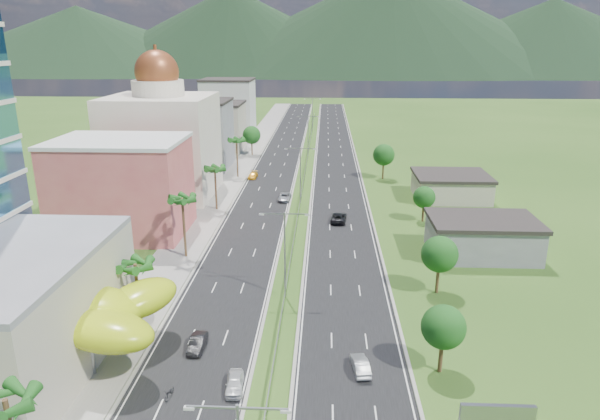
# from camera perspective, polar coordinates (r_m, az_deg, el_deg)

# --- Properties ---
(ground) EXTENTS (500.00, 500.00, 0.00)m
(ground) POSITION_cam_1_polar(r_m,az_deg,el_deg) (58.54, -2.33, -13.61)
(ground) COLOR #2D5119
(ground) RESTS_ON ground
(road_left) EXTENTS (11.00, 260.00, 0.04)m
(road_left) POSITION_cam_1_polar(r_m,az_deg,el_deg) (143.60, -2.21, 5.45)
(road_left) COLOR black
(road_left) RESTS_ON ground
(road_right) EXTENTS (11.00, 260.00, 0.04)m
(road_right) POSITION_cam_1_polar(r_m,az_deg,el_deg) (143.11, 3.81, 5.38)
(road_right) COLOR black
(road_right) RESTS_ON ground
(sidewalk_left) EXTENTS (7.00, 260.00, 0.12)m
(sidewalk_left) POSITION_cam_1_polar(r_m,az_deg,el_deg) (144.71, -5.98, 5.47)
(sidewalk_left) COLOR gray
(sidewalk_left) RESTS_ON ground
(median_guardrail) EXTENTS (0.10, 216.06, 0.76)m
(median_guardrail) POSITION_cam_1_polar(r_m,az_deg,el_deg) (125.49, 0.51, 3.94)
(median_guardrail) COLOR gray
(median_guardrail) RESTS_ON ground
(streetlight_median_b) EXTENTS (6.04, 0.25, 11.00)m
(streetlight_median_b) POSITION_cam_1_polar(r_m,az_deg,el_deg) (64.50, -1.64, -3.83)
(streetlight_median_b) COLOR gray
(streetlight_median_b) RESTS_ON ground
(streetlight_median_c) EXTENTS (6.04, 0.25, 11.00)m
(streetlight_median_c) POSITION_cam_1_polar(r_m,az_deg,el_deg) (102.69, 0.04, 4.36)
(streetlight_median_c) COLOR gray
(streetlight_median_c) RESTS_ON ground
(streetlight_median_d) EXTENTS (6.04, 0.25, 11.00)m
(streetlight_median_d) POSITION_cam_1_polar(r_m,az_deg,el_deg) (146.82, 0.87, 8.40)
(streetlight_median_d) COLOR gray
(streetlight_median_d) RESTS_ON ground
(streetlight_median_e) EXTENTS (6.04, 0.25, 11.00)m
(streetlight_median_e) POSITION_cam_1_polar(r_m,az_deg,el_deg) (191.35, 1.32, 10.56)
(streetlight_median_e) COLOR gray
(streetlight_median_e) RESTS_ON ground
(lime_canopy) EXTENTS (18.00, 15.00, 7.40)m
(lime_canopy) POSITION_cam_1_polar(r_m,az_deg,el_deg) (57.91, -23.21, -9.88)
(lime_canopy) COLOR #ACC413
(lime_canopy) RESTS_ON ground
(pink_shophouse) EXTENTS (20.00, 15.00, 15.00)m
(pink_shophouse) POSITION_cam_1_polar(r_m,az_deg,el_deg) (91.04, -18.43, 2.19)
(pink_shophouse) COLOR #C75153
(pink_shophouse) RESTS_ON ground
(domed_building) EXTENTS (20.00, 20.00, 28.70)m
(domed_building) POSITION_cam_1_polar(r_m,az_deg,el_deg) (111.44, -14.49, 7.28)
(domed_building) COLOR beige
(domed_building) RESTS_ON ground
(midrise_grey) EXTENTS (16.00, 15.00, 16.00)m
(midrise_grey) POSITION_cam_1_polar(r_m,az_deg,el_deg) (135.50, -10.94, 7.84)
(midrise_grey) COLOR gray
(midrise_grey) RESTS_ON ground
(midrise_beige) EXTENTS (16.00, 15.00, 13.00)m
(midrise_beige) POSITION_cam_1_polar(r_m,az_deg,el_deg) (156.93, -9.06, 8.69)
(midrise_beige) COLOR #BEB49C
(midrise_beige) RESTS_ON ground
(midrise_white) EXTENTS (16.00, 15.00, 18.00)m
(midrise_white) POSITION_cam_1_polar(r_m,az_deg,el_deg) (178.96, -7.62, 10.65)
(midrise_white) COLOR silver
(midrise_white) RESTS_ON ground
(shed_near) EXTENTS (15.00, 10.00, 5.00)m
(shed_near) POSITION_cam_1_polar(r_m,az_deg,el_deg) (83.18, 18.85, -2.91)
(shed_near) COLOR gray
(shed_near) RESTS_ON ground
(shed_far) EXTENTS (14.00, 12.00, 4.40)m
(shed_far) POSITION_cam_1_polar(r_m,az_deg,el_deg) (111.46, 15.77, 2.34)
(shed_far) COLOR #BEB49C
(shed_far) RESTS_ON ground
(palm_tree_a) EXTENTS (3.60, 3.60, 9.10)m
(palm_tree_a) POSITION_cam_1_polar(r_m,az_deg,el_deg) (41.01, -28.87, -17.85)
(palm_tree_a) COLOR #47301C
(palm_tree_a) RESTS_ON ground
(palm_tree_b) EXTENTS (3.60, 3.60, 8.10)m
(palm_tree_b) POSITION_cam_1_polar(r_m,az_deg,el_deg) (60.31, -17.16, -5.91)
(palm_tree_b) COLOR #47301C
(palm_tree_b) RESTS_ON ground
(palm_tree_c) EXTENTS (3.60, 3.60, 9.60)m
(palm_tree_c) POSITION_cam_1_polar(r_m,az_deg,el_deg) (77.75, -12.44, 0.90)
(palm_tree_c) COLOR #47301C
(palm_tree_c) RESTS_ON ground
(palm_tree_d) EXTENTS (3.60, 3.60, 8.60)m
(palm_tree_d) POSITION_cam_1_polar(r_m,az_deg,el_deg) (99.61, -9.07, 4.19)
(palm_tree_d) COLOR #47301C
(palm_tree_d) RESTS_ON ground
(palm_tree_e) EXTENTS (3.60, 3.60, 9.40)m
(palm_tree_e) POSITION_cam_1_polar(r_m,az_deg,el_deg) (123.51, -6.78, 7.25)
(palm_tree_e) COLOR #47301C
(palm_tree_e) RESTS_ON ground
(leafy_tree_lfar) EXTENTS (4.90, 4.90, 8.05)m
(leafy_tree_lfar) POSITION_cam_1_polar(r_m,az_deg,el_deg) (148.32, -5.19, 7.97)
(leafy_tree_lfar) COLOR #47301C
(leafy_tree_lfar) RESTS_ON ground
(leafy_tree_ra) EXTENTS (4.20, 4.20, 6.90)m
(leafy_tree_ra) POSITION_cam_1_polar(r_m,az_deg,el_deg) (52.85, 15.06, -11.98)
(leafy_tree_ra) COLOR #47301C
(leafy_tree_ra) RESTS_ON ground
(leafy_tree_rb) EXTENTS (4.55, 4.55, 7.47)m
(leafy_tree_rb) POSITION_cam_1_polar(r_m,az_deg,el_deg) (68.28, 14.67, -4.60)
(leafy_tree_rb) COLOR #47301C
(leafy_tree_rb) RESTS_ON ground
(leafy_tree_rc) EXTENTS (3.85, 3.85, 6.33)m
(leafy_tree_rc) POSITION_cam_1_polar(r_m,az_deg,el_deg) (95.10, 13.11, 1.32)
(leafy_tree_rc) COLOR #47301C
(leafy_tree_rc) RESTS_ON ground
(leafy_tree_rd) EXTENTS (4.90, 4.90, 8.05)m
(leafy_tree_rd) POSITION_cam_1_polar(r_m,az_deg,el_deg) (123.09, 8.92, 5.83)
(leafy_tree_rd) COLOR #47301C
(leafy_tree_rd) RESTS_ON ground
(mountain_ridge) EXTENTS (860.00, 140.00, 90.00)m
(mountain_ridge) POSITION_cam_1_polar(r_m,az_deg,el_deg) (503.80, 9.30, 13.98)
(mountain_ridge) COLOR black
(mountain_ridge) RESTS_ON ground
(car_white_near_left) EXTENTS (1.88, 4.00, 1.32)m
(car_white_near_left) POSITION_cam_1_polar(r_m,az_deg,el_deg) (51.27, -6.98, -17.85)
(car_white_near_left) COLOR silver
(car_white_near_left) RESTS_ON road_left
(car_dark_left) EXTENTS (1.44, 4.03, 1.32)m
(car_dark_left) POSITION_cam_1_polar(r_m,az_deg,el_deg) (57.54, -10.90, -13.73)
(car_dark_left) COLOR black
(car_dark_left) RESTS_ON road_left
(car_silver_mid_left) EXTENTS (2.55, 5.02, 1.36)m
(car_silver_mid_left) POSITION_cam_1_polar(r_m,az_deg,el_deg) (105.89, -1.66, 1.39)
(car_silver_mid_left) COLOR #96989D
(car_silver_mid_left) RESTS_ON road_left
(car_yellow_far_left) EXTENTS (2.00, 4.57, 1.30)m
(car_yellow_far_left) POSITION_cam_1_polar(r_m,az_deg,el_deg) (123.73, -5.04, 3.71)
(car_yellow_far_left) COLOR #F2AC1C
(car_yellow_far_left) RESTS_ON road_left
(car_silver_right) EXTENTS (1.93, 4.17, 1.33)m
(car_silver_right) POSITION_cam_1_polar(r_m,az_deg,el_deg) (53.57, 6.45, -16.10)
(car_silver_right) COLOR #A4A6AC
(car_silver_right) RESTS_ON road_right
(car_dark_far_right) EXTENTS (3.04, 5.64, 1.50)m
(car_dark_far_right) POSITION_cam_1_polar(r_m,az_deg,el_deg) (93.66, 4.15, -0.80)
(car_dark_far_right) COLOR black
(car_dark_far_right) RESTS_ON road_right
(motorcycle) EXTENTS (0.81, 1.87, 1.16)m
(motorcycle) POSITION_cam_1_polar(r_m,az_deg,el_deg) (51.39, -13.77, -18.30)
(motorcycle) COLOR black
(motorcycle) RESTS_ON road_left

